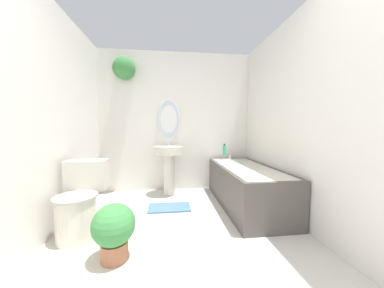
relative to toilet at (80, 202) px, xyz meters
name	(u,v)px	position (x,y,z in m)	size (l,w,h in m)	color
wall_back	(171,117)	(0.94, 1.40, 0.96)	(2.71, 0.36, 2.40)	silver
wall_left	(40,115)	(-0.30, -0.06, 0.87)	(0.06, 3.00, 2.40)	silver
wall_right	(303,118)	(2.36, -0.06, 0.87)	(0.06, 3.00, 2.40)	silver
toilet	(80,202)	(0.00, 0.00, 0.00)	(0.41, 0.58, 0.74)	beige
pedestal_sink	(169,161)	(0.89, 1.11, 0.22)	(0.46, 0.46, 0.90)	beige
bathtub	(245,185)	(1.96, 0.52, -0.05)	(0.69, 1.61, 0.63)	#4C4742
shampoo_bottle	(224,150)	(1.84, 1.19, 0.38)	(0.06, 0.06, 0.19)	#38B275
potted_plant	(114,229)	(0.45, -0.45, -0.07)	(0.34, 0.34, 0.47)	#9E6042
bath_mat	(169,207)	(0.89, 0.54, -0.32)	(0.57, 0.32, 0.02)	#4C7093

